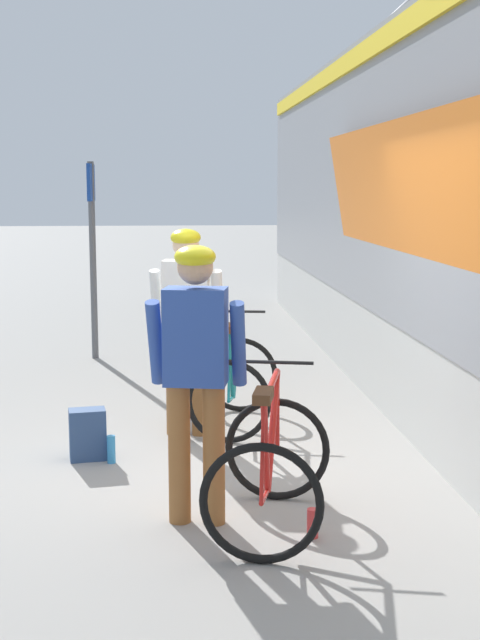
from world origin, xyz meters
The scene contains 9 objects.
ground_plane centered at (0.00, 0.00, 0.00)m, with size 80.00×80.00×0.00m, color gray.
cyclist_near_in_blue centered at (-0.29, -0.83, 1.05)m, with size 0.65×0.38×1.76m.
cyclist_far_in_white centered at (-0.30, 1.15, 1.05)m, with size 0.64×0.37×1.76m.
bicycle_near_red centered at (0.16, -0.98, 0.40)m, with size 0.92×1.20×0.99m.
bicycle_far_teal centered at (0.12, 1.35, 0.40)m, with size 0.89×1.18×0.99m.
backpack_on_platform centered at (-1.09, 0.53, 0.20)m, with size 0.28×0.18×0.40m, color navy.
water_bottle_near_the_bikes centered at (0.40, -1.13, 0.09)m, with size 0.07×0.07×0.18m, color red.
water_bottle_by_the_backpack centered at (-0.91, 0.41, 0.11)m, with size 0.06×0.06×0.22m, color #338CCC.
platform_sign_post centered at (-1.36, 4.58, 1.62)m, with size 0.08×0.70×2.40m.
Camera 1 is at (-0.46, -6.09, 2.12)m, focal length 48.72 mm.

